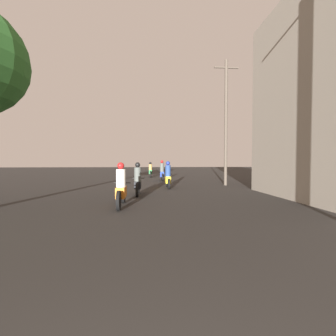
# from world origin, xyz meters

# --- Properties ---
(motorcycle_orange) EXTENTS (0.60, 1.97, 1.55)m
(motorcycle_orange) POSITION_xyz_m (-1.01, 8.21, 0.62)
(motorcycle_orange) COLOR black
(motorcycle_orange) RESTS_ON ground_plane
(motorcycle_black) EXTENTS (0.60, 1.91, 1.54)m
(motorcycle_black) POSITION_xyz_m (-0.58, 10.88, 0.61)
(motorcycle_black) COLOR black
(motorcycle_black) RESTS_ON ground_plane
(motorcycle_yellow) EXTENTS (0.60, 1.87, 1.59)m
(motorcycle_yellow) POSITION_xyz_m (1.06, 13.55, 0.64)
(motorcycle_yellow) COLOR black
(motorcycle_yellow) RESTS_ON ground_plane
(motorcycle_blue) EXTENTS (0.60, 1.87, 1.66)m
(motorcycle_blue) POSITION_xyz_m (0.99, 18.65, 0.66)
(motorcycle_blue) COLOR black
(motorcycle_blue) RESTS_ON ground_plane
(motorcycle_green) EXTENTS (0.60, 1.97, 1.50)m
(motorcycle_green) POSITION_xyz_m (0.06, 22.71, 0.61)
(motorcycle_green) COLOR black
(motorcycle_green) RESTS_ON ground_plane
(utility_pole_far) EXTENTS (1.60, 0.20, 8.16)m
(utility_pole_far) POSITION_xyz_m (4.97, 14.69, 4.25)
(utility_pole_far) COLOR #4C4238
(utility_pole_far) RESTS_ON ground_plane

